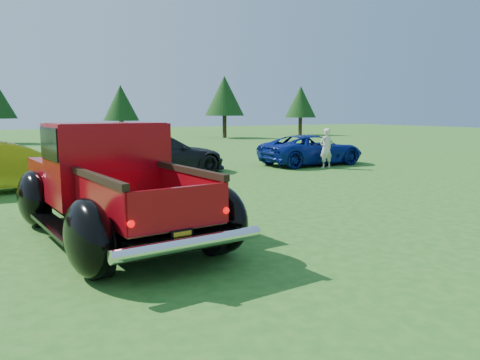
{
  "coord_description": "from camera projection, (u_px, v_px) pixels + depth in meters",
  "views": [
    {
      "loc": [
        -4.12,
        -7.37,
        2.28
      ],
      "look_at": [
        0.13,
        0.2,
        1.01
      ],
      "focal_mm": 35.0,
      "sensor_mm": 36.0,
      "label": 1
    }
  ],
  "objects": [
    {
      "name": "ground",
      "position": [
        239.0,
        236.0,
        8.68
      ],
      "size": [
        120.0,
        120.0,
        0.0
      ],
      "primitive_type": "plane",
      "color": "#27601B",
      "rests_on": "ground"
    },
    {
      "name": "tree_mid_right",
      "position": [
        121.0,
        103.0,
        37.05
      ],
      "size": [
        2.82,
        2.82,
        4.4
      ],
      "color": "#332114",
      "rests_on": "ground"
    },
    {
      "name": "tree_east",
      "position": [
        224.0,
        96.0,
        40.87
      ],
      "size": [
        3.46,
        3.46,
        5.4
      ],
      "color": "#332114",
      "rests_on": "ground"
    },
    {
      "name": "tree_far_east",
      "position": [
        301.0,
        102.0,
        46.15
      ],
      "size": [
        3.07,
        3.07,
        4.8
      ],
      "color": "#332114",
      "rests_on": "ground"
    },
    {
      "name": "pickup_truck",
      "position": [
        108.0,
        182.0,
        8.71
      ],
      "size": [
        3.07,
        5.8,
        2.08
      ],
      "rotation": [
        0.0,
        0.0,
        0.09
      ],
      "color": "black",
      "rests_on": "ground"
    },
    {
      "name": "show_car_yellow",
      "position": [
        8.0,
        166.0,
        13.44
      ],
      "size": [
        4.57,
        2.1,
        1.45
      ],
      "primitive_type": "imported",
      "rotation": [
        0.0,
        0.0,
        1.7
      ],
      "color": "#A39415",
      "rests_on": "ground"
    },
    {
      "name": "show_car_grey",
      "position": [
        160.0,
        155.0,
        17.24
      ],
      "size": [
        5.13,
        2.46,
        1.44
      ],
      "primitive_type": "imported",
      "rotation": [
        0.0,
        0.0,
        1.66
      ],
      "color": "black",
      "rests_on": "ground"
    },
    {
      "name": "show_car_blue",
      "position": [
        312.0,
        150.0,
        20.26
      ],
      "size": [
        4.69,
        2.2,
        1.3
      ],
      "primitive_type": "imported",
      "rotation": [
        0.0,
        0.0,
        1.58
      ],
      "color": "navy",
      "rests_on": "ground"
    },
    {
      "name": "spectator",
      "position": [
        326.0,
        148.0,
        18.96
      ],
      "size": [
        0.6,
        0.41,
        1.62
      ],
      "primitive_type": "imported",
      "rotation": [
        0.0,
        0.0,
        3.17
      ],
      "color": "beige",
      "rests_on": "ground"
    }
  ]
}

